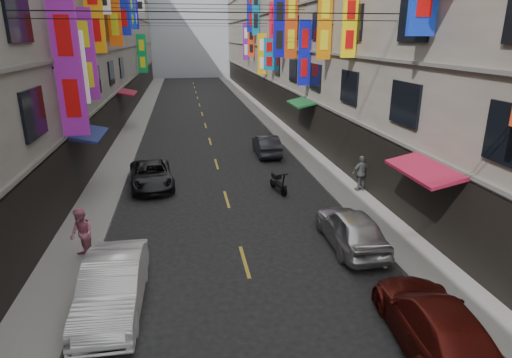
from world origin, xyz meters
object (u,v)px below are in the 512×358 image
object	(u,v)px
car_right_near	(435,323)
pedestrian_lfar	(82,234)
scooter_far_right	(278,183)
pedestrian_rfar	(361,173)
car_right_mid	(351,228)
car_left_mid	(113,286)
car_right_far	(266,145)
car_left_far	(151,175)

from	to	relation	value
car_right_near	pedestrian_lfar	xyz separation A→B (m)	(-9.40, 5.90, 0.34)
scooter_far_right	pedestrian_rfar	bearing A→B (deg)	155.70
car_right_mid	scooter_far_right	bearing A→B (deg)	-76.92
scooter_far_right	pedestrian_rfar	xyz separation A→B (m)	(3.95, -0.87, 0.57)
car_left_mid	car_right_far	distance (m)	17.34
pedestrian_rfar	pedestrian_lfar	bearing A→B (deg)	12.17
pedestrian_rfar	car_right_far	bearing A→B (deg)	-77.73
car_left_far	car_right_far	bearing A→B (deg)	29.76
scooter_far_right	car_right_mid	distance (m)	6.33
car_right_near	pedestrian_lfar	world-z (taller)	pedestrian_lfar
car_left_mid	pedestrian_lfar	bearing A→B (deg)	115.86
car_left_mid	car_right_near	distance (m)	8.52
car_right_mid	car_left_far	bearing A→B (deg)	-45.64
car_right_near	car_right_far	size ratio (longest dim) A/B	1.19
car_right_far	pedestrian_lfar	world-z (taller)	pedestrian_lfar
car_right_mid	car_right_near	bearing A→B (deg)	90.73
scooter_far_right	car_left_far	xyz separation A→B (m)	(-6.25, 1.79, 0.18)
scooter_far_right	car_left_mid	world-z (taller)	car_left_mid
pedestrian_rfar	car_right_near	bearing A→B (deg)	66.48
car_right_near	car_right_mid	xyz separation A→B (m)	(0.00, 5.47, 0.04)
car_right_near	car_right_mid	world-z (taller)	car_right_mid
car_left_mid	car_right_mid	world-z (taller)	car_left_mid
scooter_far_right	car_right_mid	xyz separation A→B (m)	(1.35, -6.18, 0.28)
car_right_near	car_left_mid	bearing A→B (deg)	-13.94
car_left_mid	car_left_far	world-z (taller)	car_left_mid
car_right_near	pedestrian_rfar	xyz separation A→B (m)	(2.60, 10.78, 0.33)
scooter_far_right	pedestrian_lfar	xyz separation A→B (m)	(-8.05, -5.75, 0.58)
scooter_far_right	pedestrian_lfar	size ratio (longest dim) A/B	0.99
car_left_far	car_left_mid	bearing A→B (deg)	-98.83
car_right_far	car_right_near	bearing A→B (deg)	92.86
car_right_near	pedestrian_rfar	world-z (taller)	pedestrian_rfar
pedestrian_lfar	car_right_mid	bearing A→B (deg)	51.06
car_left_far	car_right_mid	xyz separation A→B (m)	(7.60, -7.97, 0.10)
car_right_far	car_left_far	bearing A→B (deg)	37.44
car_left_mid	pedestrian_rfar	size ratio (longest dim) A/B	2.53
car_right_near	pedestrian_rfar	bearing A→B (deg)	-97.42
scooter_far_right	car_left_far	bearing A→B (deg)	-27.90
car_right_near	car_right_far	distance (m)	18.62
car_left_mid	car_right_near	bearing A→B (deg)	-19.43
car_left_mid	car_right_near	size ratio (longest dim) A/B	0.96
pedestrian_lfar	car_left_far	bearing A→B (deg)	130.27
scooter_far_right	car_right_far	size ratio (longest dim) A/B	0.45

